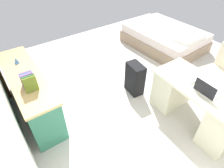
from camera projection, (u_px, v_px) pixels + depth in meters
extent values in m
plane|color=beige|center=(145.00, 85.00, 3.89)|extent=(5.80, 5.80, 0.00)
cube|color=beige|center=(203.00, 88.00, 2.75)|extent=(1.46, 0.72, 0.04)
cube|color=beige|center=(172.00, 88.00, 3.29)|extent=(0.42, 0.61, 0.69)
cylinder|color=black|center=(208.00, 92.00, 3.71)|extent=(0.52, 0.52, 0.04)
cylinder|color=black|center=(211.00, 84.00, 3.58)|extent=(0.06, 0.06, 0.42)
cube|color=beige|center=(216.00, 74.00, 3.42)|extent=(0.53, 0.53, 0.08)
cube|color=#2D7056|center=(31.00, 94.00, 3.15)|extent=(1.76, 0.44, 0.73)
cube|color=tan|center=(24.00, 75.00, 2.90)|extent=(1.80, 0.48, 0.04)
cube|color=#275F49|center=(55.00, 110.00, 3.11)|extent=(0.67, 0.01, 0.26)
cube|color=#275F49|center=(39.00, 84.00, 3.60)|extent=(0.67, 0.01, 0.26)
cube|color=gray|center=(163.00, 41.00, 5.03)|extent=(1.96, 1.48, 0.28)
cube|color=silver|center=(165.00, 33.00, 4.88)|extent=(1.89, 1.42, 0.20)
cube|color=white|center=(189.00, 37.00, 4.37)|extent=(0.51, 0.70, 0.10)
cube|color=black|center=(135.00, 79.00, 3.56)|extent=(0.38, 0.26, 0.61)
cube|color=#B7B7BC|center=(207.00, 92.00, 2.65)|extent=(0.32, 0.23, 0.02)
cube|color=black|center=(205.00, 89.00, 2.54)|extent=(0.31, 0.02, 0.19)
ellipsoid|color=white|center=(192.00, 81.00, 2.81)|extent=(0.06, 0.10, 0.03)
cube|color=#596D21|center=(31.00, 85.00, 2.53)|extent=(0.03, 0.17, 0.23)
cube|color=#2F5938|center=(30.00, 83.00, 2.55)|extent=(0.03, 0.17, 0.24)
cube|color=maroon|center=(29.00, 82.00, 2.59)|extent=(0.03, 0.17, 0.21)
cube|color=#6D4E98|center=(28.00, 80.00, 2.61)|extent=(0.04, 0.17, 0.21)
cube|color=#304D8D|center=(27.00, 79.00, 2.63)|extent=(0.03, 0.17, 0.21)
cube|color=#924A5C|center=(27.00, 78.00, 2.66)|extent=(0.04, 0.17, 0.20)
cone|color=#4C7FBF|center=(16.00, 60.00, 3.08)|extent=(0.08, 0.08, 0.11)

